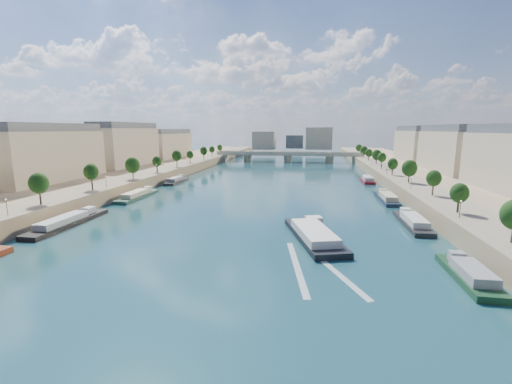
% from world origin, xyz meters
% --- Properties ---
extents(ground, '(700.00, 700.00, 0.00)m').
position_xyz_m(ground, '(0.00, 100.00, 0.00)').
color(ground, '#0E2D3D').
rests_on(ground, ground).
extents(quay_left, '(44.00, 520.00, 5.00)m').
position_xyz_m(quay_left, '(-72.00, 100.00, 2.50)').
color(quay_left, '#9E8460').
rests_on(quay_left, ground).
extents(quay_right, '(44.00, 520.00, 5.00)m').
position_xyz_m(quay_right, '(72.00, 100.00, 2.50)').
color(quay_right, '#9E8460').
rests_on(quay_right, ground).
extents(pave_left, '(14.00, 520.00, 0.10)m').
position_xyz_m(pave_left, '(-57.00, 100.00, 5.05)').
color(pave_left, gray).
rests_on(pave_left, quay_left).
extents(pave_right, '(14.00, 520.00, 0.10)m').
position_xyz_m(pave_right, '(57.00, 100.00, 5.05)').
color(pave_right, gray).
rests_on(pave_right, quay_right).
extents(trees_left, '(4.80, 268.80, 8.26)m').
position_xyz_m(trees_left, '(-55.00, 102.00, 10.48)').
color(trees_left, '#382B1E').
rests_on(trees_left, ground).
extents(trees_right, '(4.80, 268.80, 8.26)m').
position_xyz_m(trees_right, '(55.00, 110.00, 10.48)').
color(trees_right, '#382B1E').
rests_on(trees_right, ground).
extents(lamps_left, '(0.36, 200.36, 4.28)m').
position_xyz_m(lamps_left, '(-52.50, 90.00, 7.78)').
color(lamps_left, black).
rests_on(lamps_left, ground).
extents(lamps_right, '(0.36, 200.36, 4.28)m').
position_xyz_m(lamps_right, '(52.50, 105.00, 7.78)').
color(lamps_right, black).
rests_on(lamps_right, ground).
extents(buildings_left, '(16.00, 226.00, 23.20)m').
position_xyz_m(buildings_left, '(-85.00, 112.00, 16.45)').
color(buildings_left, '#BBAD90').
rests_on(buildings_left, ground).
extents(buildings_right, '(16.00, 226.00, 23.20)m').
position_xyz_m(buildings_right, '(85.00, 112.00, 16.45)').
color(buildings_right, '#BBAD90').
rests_on(buildings_right, ground).
extents(skyline, '(79.00, 42.00, 22.00)m').
position_xyz_m(skyline, '(3.19, 319.52, 14.66)').
color(skyline, '#BBAD90').
rests_on(skyline, ground).
extents(bridge, '(112.00, 12.00, 8.15)m').
position_xyz_m(bridge, '(0.00, 230.49, 5.08)').
color(bridge, '#C1B79E').
rests_on(bridge, ground).
extents(tour_barge, '(15.53, 28.90, 3.78)m').
position_xyz_m(tour_barge, '(19.36, 39.52, 1.05)').
color(tour_barge, black).
rests_on(tour_barge, ground).
extents(wake, '(14.89, 25.84, 0.04)m').
position_xyz_m(wake, '(19.36, 22.92, 0.02)').
color(wake, silver).
rests_on(wake, ground).
extents(moored_barges_left, '(5.00, 156.69, 3.60)m').
position_xyz_m(moored_barges_left, '(-45.50, 43.22, 0.84)').
color(moored_barges_left, '#1A1836').
rests_on(moored_barges_left, ground).
extents(moored_barges_right, '(5.00, 166.06, 3.60)m').
position_xyz_m(moored_barges_right, '(45.50, 53.87, 0.84)').
color(moored_barges_right, black).
rests_on(moored_barges_right, ground).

